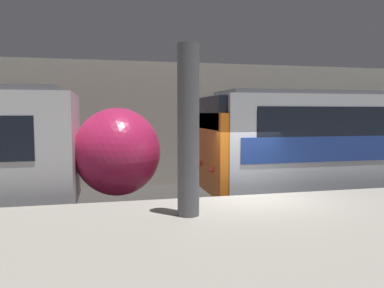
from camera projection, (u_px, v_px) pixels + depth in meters
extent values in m
plane|color=#33302D|center=(247.00, 236.00, 9.14)|extent=(120.00, 120.00, 0.00)
cube|color=gray|center=(299.00, 253.00, 6.67)|extent=(40.00, 5.00, 1.03)
cube|color=#B2AD9E|center=(187.00, 124.00, 15.76)|extent=(50.00, 0.15, 5.09)
cylinder|color=#56565B|center=(188.00, 131.00, 7.12)|extent=(0.42, 0.42, 3.27)
ellipsoid|color=#B21E4C|center=(117.00, 152.00, 10.59)|extent=(2.42, 2.74, 2.47)
sphere|color=#F2EFCC|center=(151.00, 166.00, 10.84)|extent=(0.20, 0.20, 0.20)
cube|color=orange|center=(210.00, 152.00, 11.20)|extent=(0.25, 2.92, 2.36)
cube|color=black|center=(210.00, 113.00, 11.11)|extent=(0.25, 2.62, 0.94)
sphere|color=#EA4C42|center=(211.00, 169.00, 10.55)|extent=(0.18, 0.18, 0.18)
sphere|color=#EA4C42|center=(199.00, 163.00, 11.85)|extent=(0.18, 0.18, 0.18)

